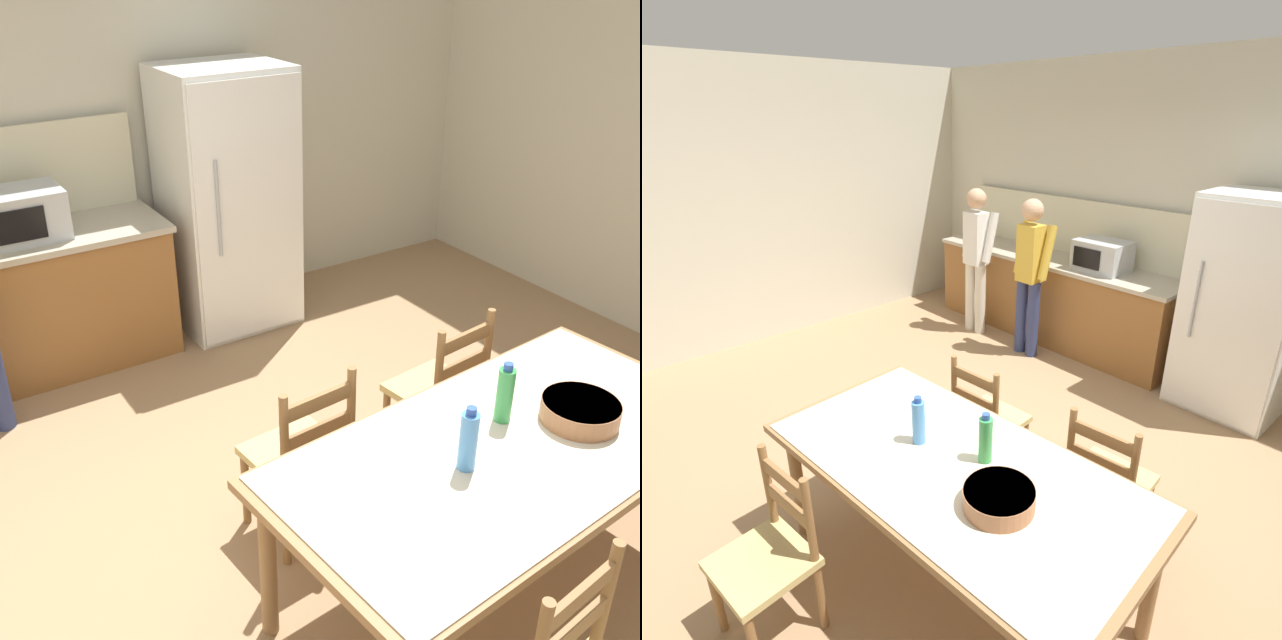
{
  "view_description": "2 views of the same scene",
  "coord_description": "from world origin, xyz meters",
  "views": [
    {
      "loc": [
        -1.3,
        -2.33,
        2.57
      ],
      "look_at": [
        0.3,
        0.15,
        1.03
      ],
      "focal_mm": 42.0,
      "sensor_mm": 36.0,
      "label": 1
    },
    {
      "loc": [
        2.13,
        -2.04,
        2.37
      ],
      "look_at": [
        -0.14,
        0.02,
        1.1
      ],
      "focal_mm": 28.0,
      "sensor_mm": 36.0,
      "label": 2
    }
  ],
  "objects": [
    {
      "name": "chair_side_far_left",
      "position": [
        0.12,
        0.01,
        0.44
      ],
      "size": [
        0.45,
        0.43,
        0.91
      ],
      "rotation": [
        0.0,
        0.0,
        3.22
      ],
      "color": "olive",
      "rests_on": "ground"
    },
    {
      "name": "bottle_near_centre",
      "position": [
        0.38,
        -0.75,
        0.9
      ],
      "size": [
        0.07,
        0.07,
        0.27
      ],
      "color": "#4C8ED6",
      "rests_on": "dining_table"
    },
    {
      "name": "dining_table",
      "position": [
        0.62,
        -0.73,
        0.7
      ],
      "size": [
        2.06,
        1.13,
        0.78
      ],
      "rotation": [
        0.0,
        0.0,
        0.08
      ],
      "color": "olive",
      "rests_on": "ground"
    },
    {
      "name": "wall_back",
      "position": [
        0.0,
        2.66,
        1.45
      ],
      "size": [
        6.52,
        0.12,
        2.9
      ],
      "primitive_type": "cube",
      "color": "beige",
      "rests_on": "ground"
    },
    {
      "name": "counter_splashback",
      "position": [
        -1.11,
        2.54,
        1.22
      ],
      "size": [
        2.91,
        0.03,
        0.6
      ],
      "primitive_type": "cube",
      "color": "beige",
      "rests_on": "kitchen_counter"
    },
    {
      "name": "person_at_counter",
      "position": [
        -0.97,
        1.69,
        0.91
      ],
      "size": [
        0.41,
        0.28,
        1.62
      ],
      "rotation": [
        0.0,
        0.0,
        1.57
      ],
      "color": "navy",
      "rests_on": "ground"
    },
    {
      "name": "chair_side_far_right",
      "position": [
        1.01,
        0.08,
        0.44
      ],
      "size": [
        0.46,
        0.44,
        0.91
      ],
      "rotation": [
        0.0,
        0.0,
        3.25
      ],
      "color": "olive",
      "rests_on": "ground"
    },
    {
      "name": "bottle_off_centre",
      "position": [
        0.71,
        -0.6,
        0.9
      ],
      "size": [
        0.07,
        0.07,
        0.27
      ],
      "color": "green",
      "rests_on": "dining_table"
    },
    {
      "name": "wall_left",
      "position": [
        -3.26,
        0.0,
        1.45
      ],
      "size": [
        0.12,
        5.2,
        2.9
      ],
      "primitive_type": "cube",
      "color": "beige",
      "rests_on": "ground"
    },
    {
      "name": "refrigerator",
      "position": [
        0.87,
        2.19,
        0.91
      ],
      "size": [
        0.82,
        0.73,
        1.82
      ],
      "color": "white",
      "rests_on": "ground"
    },
    {
      "name": "chair_side_near_left",
      "position": [
        0.24,
        -1.54,
        0.44
      ],
      "size": [
        0.46,
        0.44,
        0.91
      ],
      "rotation": [
        0.0,
        0.0,
        0.11
      ],
      "color": "olive",
      "rests_on": "ground"
    },
    {
      "name": "microwave",
      "position": [
        -0.49,
        2.21,
        1.07
      ],
      "size": [
        0.5,
        0.39,
        0.3
      ],
      "color": "#B2B7BC",
      "rests_on": "kitchen_counter"
    },
    {
      "name": "ground_plane",
      "position": [
        0.0,
        0.0,
        0.0
      ],
      "size": [
        8.32,
        8.32,
        0.0
      ],
      "primitive_type": "plane",
      "color": "#9E7A56"
    },
    {
      "name": "person_at_sink",
      "position": [
        -1.77,
        1.71,
        0.92
      ],
      "size": [
        0.41,
        0.28,
        1.63
      ],
      "rotation": [
        0.0,
        0.0,
        1.57
      ],
      "color": "silver",
      "rests_on": "ground"
    },
    {
      "name": "kitchen_counter",
      "position": [
        -1.12,
        2.23,
        0.46
      ],
      "size": [
        2.95,
        0.66,
        0.92
      ],
      "color": "brown",
      "rests_on": "ground"
    },
    {
      "name": "serving_bowl",
      "position": [
        0.98,
        -0.78,
        0.83
      ],
      "size": [
        0.32,
        0.32,
        0.09
      ],
      "color": "#9E6642",
      "rests_on": "dining_table"
    }
  ]
}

